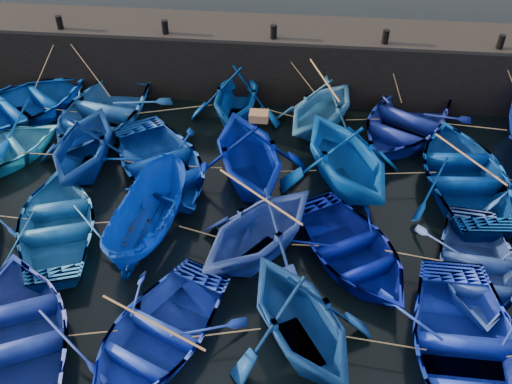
# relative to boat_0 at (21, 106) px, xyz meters

# --- Properties ---
(ground) EXTENTS (120.00, 120.00, 0.00)m
(ground) POSITION_rel_boat_0_xyz_m (9.15, -7.31, -0.58)
(ground) COLOR black
(ground) RESTS_ON ground
(quay_wall) EXTENTS (26.00, 2.50, 2.50)m
(quay_wall) POSITION_rel_boat_0_xyz_m (9.15, 3.19, 0.67)
(quay_wall) COLOR black
(quay_wall) RESTS_ON ground
(quay_top) EXTENTS (26.00, 2.50, 0.12)m
(quay_top) POSITION_rel_boat_0_xyz_m (9.15, 3.19, 1.98)
(quay_top) COLOR black
(quay_top) RESTS_ON quay_wall
(bollard_0) EXTENTS (0.24, 0.24, 0.50)m
(bollard_0) POSITION_rel_boat_0_xyz_m (1.15, 2.29, 2.29)
(bollard_0) COLOR black
(bollard_0) RESTS_ON quay_top
(bollard_1) EXTENTS (0.24, 0.24, 0.50)m
(bollard_1) POSITION_rel_boat_0_xyz_m (5.15, 2.29, 2.29)
(bollard_1) COLOR black
(bollard_1) RESTS_ON quay_top
(bollard_2) EXTENTS (0.24, 0.24, 0.50)m
(bollard_2) POSITION_rel_boat_0_xyz_m (9.15, 2.29, 2.29)
(bollard_2) COLOR black
(bollard_2) RESTS_ON quay_top
(bollard_3) EXTENTS (0.24, 0.24, 0.50)m
(bollard_3) POSITION_rel_boat_0_xyz_m (13.15, 2.29, 2.29)
(bollard_3) COLOR black
(bollard_3) RESTS_ON quay_top
(bollard_4) EXTENTS (0.24, 0.24, 0.50)m
(bollard_4) POSITION_rel_boat_0_xyz_m (17.15, 2.29, 2.29)
(bollard_4) COLOR black
(bollard_4) RESTS_ON quay_top
(boat_0) EXTENTS (6.69, 6.89, 1.17)m
(boat_0) POSITION_rel_boat_0_xyz_m (0.00, 0.00, 0.00)
(boat_0) COLOR #023B9B
(boat_0) RESTS_ON ground
(boat_1) EXTENTS (5.03, 6.35, 1.19)m
(boat_1) POSITION_rel_boat_0_xyz_m (3.05, -0.14, 0.01)
(boat_1) COLOR #1B57B0
(boat_1) RESTS_ON ground
(boat_2) EXTENTS (3.52, 4.04, 2.06)m
(boat_2) POSITION_rel_boat_0_xyz_m (7.92, 0.84, 0.45)
(boat_2) COLOR navy
(boat_2) RESTS_ON ground
(boat_3) EXTENTS (4.96, 5.17, 2.11)m
(boat_3) POSITION_rel_boat_0_xyz_m (11.04, 0.32, 0.47)
(boat_3) COLOR #2F72B3
(boat_3) RESTS_ON ground
(boat_4) EXTENTS (6.03, 6.66, 1.13)m
(boat_4) POSITION_rel_boat_0_xyz_m (14.04, 0.50, -0.02)
(boat_4) COLOR navy
(boat_4) RESTS_ON ground
(boat_7) EXTENTS (3.62, 4.19, 2.19)m
(boat_7) POSITION_rel_boat_0_xyz_m (3.39, -2.71, 0.51)
(boat_7) COLOR navy
(boat_7) RESTS_ON ground
(boat_8) EXTENTS (6.09, 6.50, 1.10)m
(boat_8) POSITION_rel_boat_0_xyz_m (5.94, -2.89, -0.03)
(boat_8) COLOR #063695
(boat_8) RESTS_ON ground
(boat_9) EXTENTS (5.39, 5.78, 2.47)m
(boat_9) POSITION_rel_boat_0_xyz_m (8.81, -2.87, 0.65)
(boat_9) COLOR #001893
(boat_9) RESTS_ON ground
(boat_10) EXTENTS (5.77, 6.07, 2.51)m
(boat_10) POSITION_rel_boat_0_xyz_m (11.84, -2.70, 0.67)
(boat_10) COLOR #044AB3
(boat_10) RESTS_ON ground
(boat_11) EXTENTS (4.41, 5.84, 1.15)m
(boat_11) POSITION_rel_boat_0_xyz_m (15.64, -2.41, -0.01)
(boat_11) COLOR navy
(boat_11) RESTS_ON ground
(boat_14) EXTENTS (4.76, 5.60, 0.99)m
(boat_14) POSITION_rel_boat_0_xyz_m (3.55, -5.80, -0.09)
(boat_14) COLOR #1A60A9
(boat_14) RESTS_ON ground
(boat_15) EXTENTS (2.26, 4.40, 1.62)m
(boat_15) POSITION_rel_boat_0_xyz_m (6.19, -5.65, 0.23)
(boat_15) COLOR #012E9A
(boat_15) RESTS_ON ground
(boat_16) EXTENTS (5.46, 5.57, 2.22)m
(boat_16) POSITION_rel_boat_0_xyz_m (9.43, -6.06, 0.53)
(boat_16) COLOR #24419C
(boat_16) RESTS_ON ground
(boat_17) EXTENTS (5.21, 5.65, 0.96)m
(boat_17) POSITION_rel_boat_0_xyz_m (11.98, -6.03, -0.10)
(boat_17) COLOR #000B7D
(boat_17) RESTS_ON ground
(boat_18) EXTENTS (3.58, 4.71, 0.92)m
(boat_18) POSITION_rel_boat_0_xyz_m (15.29, -6.27, -0.12)
(boat_18) COLOR #294BA0
(boat_18) RESTS_ON ground
(boat_21) EXTENTS (5.61, 6.34, 1.09)m
(boat_21) POSITION_rel_boat_0_xyz_m (4.03, -9.63, -0.04)
(boat_21) COLOR navy
(boat_21) RESTS_ON ground
(boat_22) EXTENTS (4.96, 5.67, 0.98)m
(boat_22) POSITION_rel_boat_0_xyz_m (7.25, -9.31, -0.09)
(boat_22) COLOR blue
(boat_22) RESTS_ON ground
(boat_23) EXTENTS (5.28, 5.47, 2.21)m
(boat_23) POSITION_rel_boat_0_xyz_m (10.64, -8.92, 0.52)
(boat_23) COLOR navy
(boat_23) RESTS_ON ground
(boat_24) EXTENTS (3.95, 5.47, 1.13)m
(boat_24) POSITION_rel_boat_0_xyz_m (14.51, -9.12, -0.02)
(boat_24) COLOR #102BD1
(boat_24) RESTS_ON ground
(wooden_crate) EXTENTS (0.56, 0.43, 0.26)m
(wooden_crate) POSITION_rel_boat_0_xyz_m (9.11, -2.87, 2.02)
(wooden_crate) COLOR brown
(wooden_crate) RESTS_ON boat_9
(mooring_ropes) EXTENTS (18.48, 11.86, 2.10)m
(mooring_ropes) POSITION_rel_boat_0_xyz_m (9.04, -2.41, 0.29)
(mooring_ropes) COLOR tan
(mooring_ropes) RESTS_ON ground
(loose_oars) EXTENTS (10.65, 11.72, 1.30)m
(loose_oars) POSITION_rel_boat_0_xyz_m (10.84, -4.36, 1.06)
(loose_oars) COLOR #99724C
(loose_oars) RESTS_ON ground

